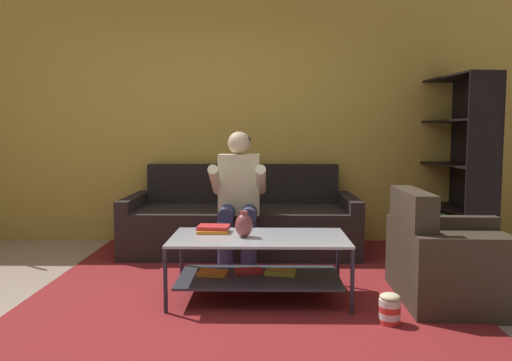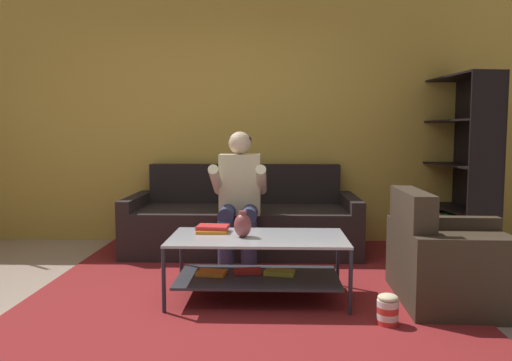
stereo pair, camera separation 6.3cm
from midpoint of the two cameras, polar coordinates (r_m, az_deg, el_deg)
The scene contains 11 objects.
ground at distance 3.42m, azimuth -7.21°, elevation -15.39°, with size 16.80×16.80×0.00m, color #B69F92.
back_partition at distance 5.65m, azimuth -3.42°, elevation 7.77°, with size 8.40×0.12×2.90m, color gold.
couch at distance 5.17m, azimuth -1.15°, elevation -4.88°, with size 2.32×0.98×0.88m.
person_seated_center at distance 4.54m, azimuth -1.54°, elevation -1.40°, with size 0.50×0.58×1.23m.
coffee_table at distance 3.68m, azimuth 0.62°, elevation -8.81°, with size 1.27×0.67×0.47m.
area_rug at distance 4.37m, azimuth -0.44°, elevation -10.66°, with size 3.20×3.46×0.01m.
vase at distance 3.61m, azimuth -1.03°, elevation -5.07°, with size 0.13×0.13×0.19m.
book_stack at distance 3.80m, azimuth -4.51°, elevation -5.54°, with size 0.25×0.20×0.05m.
bookshelf at distance 5.60m, azimuth 22.27°, elevation -0.78°, with size 0.50×1.15×1.79m.
armchair at distance 3.92m, azimuth 22.32°, elevation -8.83°, with size 0.90×0.97×0.81m.
popcorn_tub at distance 3.36m, azimuth 15.35°, elevation -14.05°, with size 0.14×0.14×0.21m.
Camera 2 is at (0.55, -3.16, 1.21)m, focal length 35.00 mm.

